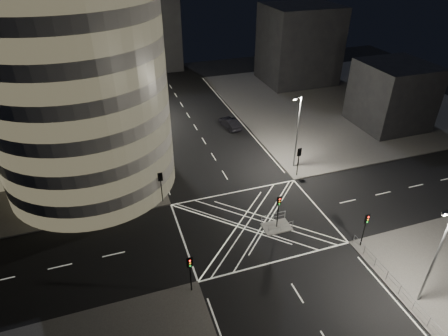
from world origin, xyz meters
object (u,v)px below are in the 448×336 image
object	(u,v)px
traffic_signal_fr	(299,157)
street_lamp_right_far	(297,130)
central_island	(277,227)
traffic_signal_nr	(366,224)
traffic_signal_fl	(161,182)
sedan	(230,123)
street_lamp_left_near	(146,142)
traffic_signal_island	(279,206)
street_lamp_left_far	(129,91)
traffic_signal_nl	(190,268)
street_lamp_right_near	(436,254)

from	to	relation	value
traffic_signal_fr	street_lamp_right_far	world-z (taller)	street_lamp_right_far
central_island	street_lamp_right_far	distance (m)	13.98
central_island	traffic_signal_nr	xyz separation A→B (m)	(6.80, -5.30, 2.84)
traffic_signal_fl	traffic_signal_fr	world-z (taller)	same
sedan	street_lamp_left_near	bearing A→B (deg)	28.50
traffic_signal_fl	traffic_signal_island	size ratio (longest dim) A/B	1.00
central_island	sedan	distance (m)	24.75
traffic_signal_fr	traffic_signal_island	bearing A→B (deg)	-129.33
street_lamp_left_near	street_lamp_left_far	world-z (taller)	same
traffic_signal_fl	street_lamp_left_far	world-z (taller)	street_lamp_left_far
central_island	traffic_signal_nl	xyz separation A→B (m)	(-10.80, -5.30, 2.84)
traffic_signal_nl	traffic_signal_island	distance (m)	12.03
street_lamp_left_far	street_lamp_right_far	world-z (taller)	same
central_island	sedan	size ratio (longest dim) A/B	0.60
traffic_signal_fr	street_lamp_right_near	bearing A→B (deg)	-88.25
traffic_signal_island	traffic_signal_fl	bearing A→B (deg)	142.46
street_lamp_left_far	sedan	bearing A→B (deg)	-25.38
traffic_signal_island	traffic_signal_nl	bearing A→B (deg)	-153.86
traffic_signal_fr	traffic_signal_nr	size ratio (longest dim) A/B	1.00
traffic_signal_fl	street_lamp_left_near	size ratio (longest dim) A/B	0.40
street_lamp_left_far	central_island	bearing A→B (deg)	-70.05
traffic_signal_island	street_lamp_left_near	bearing A→B (deg)	130.27
central_island	traffic_signal_fl	size ratio (longest dim) A/B	0.75
traffic_signal_fr	traffic_signal_nr	distance (m)	13.60
sedan	traffic_signal_fr	bearing A→B (deg)	93.92
street_lamp_left_far	sedan	distance (m)	16.96
traffic_signal_nl	traffic_signal_nr	bearing A→B (deg)	0.00
street_lamp_left_far	street_lamp_right_far	distance (m)	28.23
traffic_signal_island	sedan	distance (m)	24.82
traffic_signal_fl	traffic_signal_nl	xyz separation A→B (m)	(0.00, -13.60, 0.00)
central_island	traffic_signal_nr	distance (m)	9.08
street_lamp_right_near	street_lamp_left_near	bearing A→B (deg)	125.97
central_island	traffic_signal_island	xyz separation A→B (m)	(0.00, 0.00, 2.84)
street_lamp_left_near	street_lamp_right_near	bearing A→B (deg)	-54.03
central_island	street_lamp_right_near	xyz separation A→B (m)	(7.44, -12.50, 5.47)
street_lamp_left_near	traffic_signal_fr	bearing A→B (deg)	-15.92
traffic_signal_nr	traffic_signal_island	world-z (taller)	same
traffic_signal_nl	street_lamp_right_near	xyz separation A→B (m)	(18.24, -7.20, 2.63)
traffic_signal_nl	sedan	size ratio (longest dim) A/B	0.80
street_lamp_right_far	street_lamp_right_near	size ratio (longest dim) A/B	1.00
sedan	traffic_signal_island	bearing A→B (deg)	74.06
traffic_signal_island	sedan	xyz separation A→B (m)	(3.28, 24.52, -2.09)
street_lamp_left_far	street_lamp_right_near	world-z (taller)	same
traffic_signal_nl	traffic_signal_island	size ratio (longest dim) A/B	1.00
traffic_signal_nl	traffic_signal_fr	size ratio (longest dim) A/B	1.00
traffic_signal_fl	traffic_signal_island	world-z (taller)	same
traffic_signal_fr	street_lamp_left_far	world-z (taller)	street_lamp_left_far
traffic_signal_nr	street_lamp_left_far	bearing A→B (deg)	116.36
traffic_signal_fr	sedan	size ratio (longest dim) A/B	0.80
street_lamp_left_near	street_lamp_right_far	bearing A→B (deg)	-9.03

